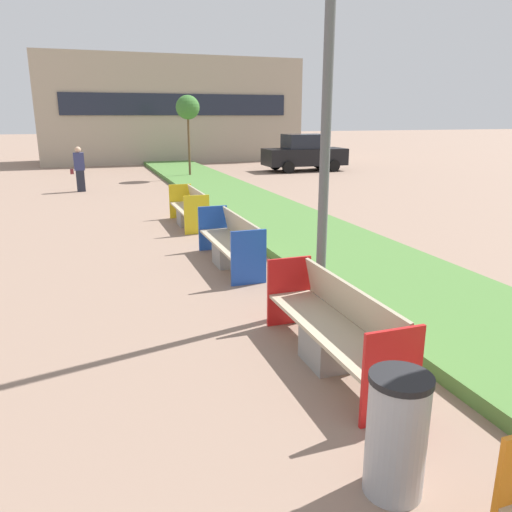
# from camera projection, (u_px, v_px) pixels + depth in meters

# --- Properties ---
(planter_grass_strip) EXTENTS (2.80, 120.00, 0.18)m
(planter_grass_strip) POSITION_uv_depth(u_px,v_px,m) (326.00, 245.00, 10.69)
(planter_grass_strip) COLOR #4C7A38
(planter_grass_strip) RESTS_ON ground
(building_backdrop) EXTENTS (15.58, 5.38, 6.16)m
(building_backdrop) POSITION_uv_depth(u_px,v_px,m) (171.00, 111.00, 31.38)
(building_backdrop) COLOR tan
(building_backdrop) RESTS_ON ground
(bench_red_frame) EXTENTS (0.65, 2.48, 0.94)m
(bench_red_frame) POSITION_uv_depth(u_px,v_px,m) (333.00, 332.00, 5.69)
(bench_red_frame) COLOR gray
(bench_red_frame) RESTS_ON ground
(bench_blue_frame) EXTENTS (0.65, 2.47, 0.94)m
(bench_blue_frame) POSITION_uv_depth(u_px,v_px,m) (231.00, 246.00, 9.49)
(bench_blue_frame) COLOR gray
(bench_blue_frame) RESTS_ON ground
(bench_yellow_frame) EXTENTS (0.65, 2.15, 0.94)m
(bench_yellow_frame) POSITION_uv_depth(u_px,v_px,m) (190.00, 211.00, 12.98)
(bench_yellow_frame) COLOR gray
(bench_yellow_frame) RESTS_ON ground
(litter_bin) EXTENTS (0.47, 0.47, 0.98)m
(litter_bin) POSITION_uv_depth(u_px,v_px,m) (396.00, 435.00, 3.69)
(litter_bin) COLOR #9EA0A5
(litter_bin) RESTS_ON ground
(street_lamp_post) EXTENTS (0.24, 0.44, 7.00)m
(street_lamp_post) POSITION_uv_depth(u_px,v_px,m) (330.00, 25.00, 6.37)
(street_lamp_post) COLOR #56595B
(street_lamp_post) RESTS_ON ground
(sapling_tree_far) EXTENTS (1.04, 1.04, 3.64)m
(sapling_tree_far) POSITION_uv_depth(u_px,v_px,m) (188.00, 108.00, 21.86)
(sapling_tree_far) COLOR brown
(sapling_tree_far) RESTS_ON ground
(pedestrian_walking) EXTENTS (0.53, 0.24, 1.66)m
(pedestrian_walking) POSITION_uv_depth(u_px,v_px,m) (79.00, 169.00, 18.66)
(pedestrian_walking) COLOR #232633
(pedestrian_walking) RESTS_ON ground
(parked_car_distant) EXTENTS (4.24, 2.00, 1.86)m
(parked_car_distant) POSITION_uv_depth(u_px,v_px,m) (304.00, 153.00, 25.74)
(parked_car_distant) COLOR black
(parked_car_distant) RESTS_ON ground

